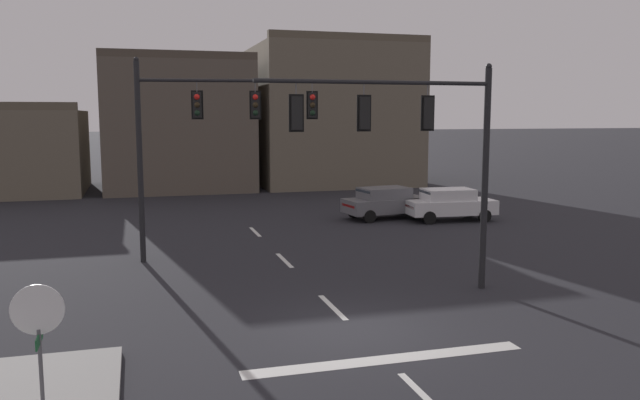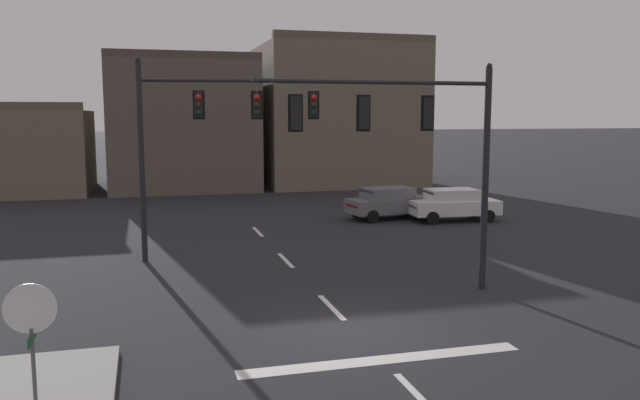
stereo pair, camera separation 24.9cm
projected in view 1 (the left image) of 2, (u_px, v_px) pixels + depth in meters
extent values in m
plane|color=#232328|center=(356.00, 330.00, 15.91)|extent=(400.00, 400.00, 0.00)
cube|color=silver|center=(386.00, 359.00, 14.01)|extent=(6.40, 0.50, 0.01)
cube|color=silver|center=(426.00, 398.00, 12.10)|extent=(0.16, 2.40, 0.01)
cube|color=silver|center=(333.00, 307.00, 17.82)|extent=(0.16, 2.40, 0.01)
cube|color=silver|center=(284.00, 260.00, 23.54)|extent=(0.16, 2.40, 0.01)
cube|color=silver|center=(255.00, 232.00, 29.25)|extent=(0.16, 2.40, 0.01)
cylinder|color=black|center=(485.00, 180.00, 19.36)|extent=(0.20, 0.20, 6.65)
cylinder|color=black|center=(377.00, 82.00, 18.01)|extent=(7.03, 0.15, 0.12)
sphere|color=black|center=(489.00, 66.00, 18.91)|extent=(0.18, 0.18, 0.18)
cylinder|color=#56565B|center=(428.00, 91.00, 18.47)|extent=(0.03, 0.03, 0.35)
cube|color=black|center=(427.00, 113.00, 18.55)|extent=(0.30, 0.24, 0.90)
sphere|color=red|center=(426.00, 103.00, 18.64)|extent=(0.20, 0.20, 0.20)
sphere|color=#2D2314|center=(425.00, 113.00, 18.68)|extent=(0.20, 0.20, 0.20)
sphere|color=black|center=(425.00, 123.00, 18.72)|extent=(0.20, 0.20, 0.20)
cube|color=black|center=(428.00, 113.00, 18.54)|extent=(0.42, 0.03, 1.02)
cylinder|color=#56565B|center=(364.00, 91.00, 17.93)|extent=(0.03, 0.03, 0.35)
cube|color=black|center=(364.00, 113.00, 18.02)|extent=(0.30, 0.24, 0.90)
sphere|color=red|center=(362.00, 103.00, 18.10)|extent=(0.20, 0.20, 0.20)
sphere|color=#2D2314|center=(362.00, 113.00, 18.14)|extent=(0.20, 0.20, 0.20)
sphere|color=black|center=(362.00, 123.00, 18.18)|extent=(0.20, 0.20, 0.20)
cube|color=black|center=(364.00, 113.00, 18.00)|extent=(0.42, 0.03, 1.02)
cylinder|color=#56565B|center=(296.00, 90.00, 17.39)|extent=(0.03, 0.03, 0.35)
cube|color=black|center=(296.00, 113.00, 17.48)|extent=(0.30, 0.24, 0.90)
sphere|color=red|center=(295.00, 103.00, 17.56)|extent=(0.20, 0.20, 0.20)
sphere|color=#2D2314|center=(295.00, 113.00, 17.60)|extent=(0.20, 0.20, 0.20)
sphere|color=black|center=(295.00, 123.00, 17.64)|extent=(0.20, 0.20, 0.20)
cube|color=black|center=(296.00, 113.00, 17.46)|extent=(0.42, 0.03, 1.02)
cylinder|color=black|center=(140.00, 163.00, 22.85)|extent=(0.20, 0.20, 7.16)
cylinder|color=black|center=(243.00, 81.00, 22.95)|extent=(7.35, 1.20, 0.12)
sphere|color=black|center=(136.00, 59.00, 22.37)|extent=(0.18, 0.18, 0.18)
cylinder|color=#56565B|center=(197.00, 87.00, 22.76)|extent=(0.03, 0.03, 0.35)
cube|color=black|center=(197.00, 105.00, 22.85)|extent=(0.33, 0.28, 0.90)
sphere|color=red|center=(197.00, 97.00, 22.68)|extent=(0.20, 0.20, 0.20)
sphere|color=#2D2314|center=(197.00, 105.00, 22.72)|extent=(0.20, 0.20, 0.20)
sphere|color=black|center=(197.00, 113.00, 22.76)|extent=(0.20, 0.20, 0.20)
cube|color=black|center=(197.00, 105.00, 22.87)|extent=(0.42, 0.09, 1.02)
cylinder|color=#56565B|center=(255.00, 87.00, 23.03)|extent=(0.03, 0.03, 0.35)
cube|color=black|center=(255.00, 105.00, 23.12)|extent=(0.33, 0.28, 0.90)
sphere|color=red|center=(255.00, 97.00, 22.95)|extent=(0.20, 0.20, 0.20)
sphere|color=#2D2314|center=(255.00, 105.00, 22.99)|extent=(0.20, 0.20, 0.20)
sphere|color=black|center=(256.00, 113.00, 23.02)|extent=(0.20, 0.20, 0.20)
cube|color=black|center=(255.00, 105.00, 23.13)|extent=(0.42, 0.09, 1.02)
cylinder|color=#56565B|center=(312.00, 88.00, 23.30)|extent=(0.03, 0.03, 0.35)
cube|color=black|center=(312.00, 105.00, 23.38)|extent=(0.33, 0.28, 0.90)
sphere|color=red|center=(313.00, 97.00, 23.22)|extent=(0.20, 0.20, 0.20)
sphere|color=#2D2314|center=(313.00, 105.00, 23.26)|extent=(0.20, 0.20, 0.20)
sphere|color=black|center=(313.00, 113.00, 23.29)|extent=(0.20, 0.20, 0.20)
cube|color=black|center=(312.00, 105.00, 23.40)|extent=(0.42, 0.09, 1.02)
cylinder|color=#56565B|center=(43.00, 399.00, 9.63)|extent=(0.06, 0.06, 2.15)
cylinder|color=white|center=(37.00, 310.00, 9.45)|extent=(0.76, 0.03, 0.76)
cylinder|color=#B21414|center=(38.00, 309.00, 9.46)|extent=(0.68, 0.03, 0.68)
cube|color=#19592D|center=(39.00, 339.00, 9.51)|extent=(0.02, 0.64, 0.16)
cube|color=silver|center=(450.00, 207.00, 32.31)|extent=(4.52, 2.11, 0.70)
cube|color=silver|center=(448.00, 194.00, 32.20)|extent=(2.57, 1.77, 0.56)
cube|color=#2D3842|center=(462.00, 194.00, 32.36)|extent=(0.36, 1.53, 0.47)
cube|color=#2D3842|center=(426.00, 195.00, 31.96)|extent=(0.33, 1.53, 0.46)
cylinder|color=black|center=(470.00, 211.00, 33.48)|extent=(0.65, 0.27, 0.64)
cylinder|color=black|center=(485.00, 216.00, 31.83)|extent=(0.65, 0.27, 0.64)
cylinder|color=black|center=(417.00, 213.00, 32.89)|extent=(0.65, 0.27, 0.64)
cylinder|color=black|center=(429.00, 218.00, 31.24)|extent=(0.65, 0.27, 0.64)
sphere|color=silver|center=(485.00, 203.00, 33.31)|extent=(0.16, 0.16, 0.16)
sphere|color=silver|center=(496.00, 206.00, 32.19)|extent=(0.16, 0.16, 0.16)
cube|color=maroon|center=(409.00, 206.00, 31.86)|extent=(0.14, 1.37, 0.12)
cube|color=slate|center=(387.00, 205.00, 32.96)|extent=(4.61, 2.39, 0.70)
cube|color=slate|center=(384.00, 193.00, 32.82)|extent=(2.66, 1.92, 0.56)
cube|color=#2D3842|center=(397.00, 193.00, 33.13)|extent=(0.45, 1.54, 0.47)
cube|color=#2D3842|center=(364.00, 194.00, 32.35)|extent=(0.42, 1.54, 0.46)
cylinder|color=black|center=(402.00, 208.00, 34.36)|extent=(0.66, 0.31, 0.64)
cylinder|color=black|center=(420.00, 213.00, 32.82)|extent=(0.66, 0.31, 0.64)
cylinder|color=black|center=(354.00, 212.00, 33.20)|extent=(0.66, 0.31, 0.64)
cylinder|color=black|center=(369.00, 216.00, 31.66)|extent=(0.66, 0.31, 0.64)
sphere|color=silver|center=(417.00, 200.00, 34.35)|extent=(0.16, 0.16, 0.16)
sphere|color=silver|center=(429.00, 203.00, 33.31)|extent=(0.16, 0.16, 0.16)
cube|color=maroon|center=(349.00, 206.00, 32.08)|extent=(0.23, 1.36, 0.12)
cube|color=brown|center=(176.00, 126.00, 46.92)|extent=(10.12, 10.96, 8.89)
cube|color=#493F35|center=(179.00, 54.00, 41.37)|extent=(10.12, 0.60, 0.50)
cube|color=#665B4C|center=(331.00, 116.00, 49.73)|extent=(11.71, 10.37, 10.39)
cube|color=brown|center=(351.00, 37.00, 44.35)|extent=(11.71, 0.60, 0.50)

